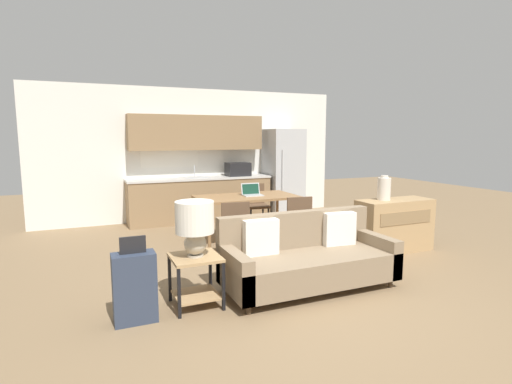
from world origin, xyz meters
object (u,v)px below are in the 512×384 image
at_px(table_lamp, 195,223).
at_px(couch, 306,259).
at_px(vase, 384,189).
at_px(dining_chair_near_right, 296,219).
at_px(laptop, 252,192).
at_px(credenza, 394,225).
at_px(dining_chair_near_left, 234,226).
at_px(refrigerator, 283,172).
at_px(side_table, 196,272).
at_px(dining_table, 246,200).
at_px(suitcase, 135,287).
at_px(dining_chair_far_right, 256,203).

bearing_deg(table_lamp, couch, 0.94).
height_order(vase, dining_chair_near_right, vase).
xyz_separation_m(table_lamp, laptop, (1.56, 2.24, -0.08)).
bearing_deg(credenza, dining_chair_near_left, 164.95).
bearing_deg(dining_chair_near_left, couch, 112.82).
bearing_deg(refrigerator, vase, -89.28).
bearing_deg(side_table, vase, 14.46).
bearing_deg(table_lamp, dining_table, 56.71).
distance_m(couch, dining_chair_near_left, 1.43).
distance_m(couch, table_lamp, 1.41).
bearing_deg(table_lamp, refrigerator, 52.56).
bearing_deg(vase, suitcase, -166.05).
xyz_separation_m(credenza, vase, (-0.18, 0.05, 0.56)).
xyz_separation_m(credenza, dining_chair_near_right, (-1.30, 0.70, 0.07)).
height_order(vase, dining_chair_near_left, vase).
xyz_separation_m(couch, laptop, (0.26, 2.22, 0.47)).
distance_m(refrigerator, couch, 4.38).
bearing_deg(dining_table, dining_chair_near_left, -122.78).
height_order(table_lamp, dining_chair_far_right, table_lamp).
bearing_deg(credenza, vase, 164.48).
relative_size(couch, vase, 5.35).
distance_m(credenza, laptop, 2.30).
distance_m(table_lamp, dining_chair_near_left, 1.72).
distance_m(couch, vase, 2.05).
xyz_separation_m(dining_chair_near_right, dining_chair_far_right, (0.02, 1.59, 0.00)).
bearing_deg(dining_chair_near_left, dining_table, -115.30).
xyz_separation_m(table_lamp, suitcase, (-0.61, -0.11, -0.54)).
bearing_deg(dining_chair_far_right, refrigerator, 48.34).
xyz_separation_m(vase, dining_chair_near_left, (-2.17, 0.58, -0.49)).
bearing_deg(laptop, table_lamp, -122.17).
height_order(side_table, dining_chair_near_left, dining_chair_near_left).
distance_m(couch, dining_chair_far_right, 3.11).
height_order(refrigerator, dining_chair_far_right, refrigerator).
bearing_deg(dining_chair_near_right, side_table, 43.11).
relative_size(laptop, suitcase, 0.40).
xyz_separation_m(couch, table_lamp, (-1.30, -0.02, 0.54)).
bearing_deg(side_table, table_lamp, -95.86).
relative_size(refrigerator, laptop, 5.67).
bearing_deg(dining_chair_near_left, dining_chair_far_right, -115.30).
distance_m(side_table, suitcase, 0.63).
relative_size(dining_chair_near_left, suitcase, 1.01).
height_order(dining_chair_near_left, dining_chair_near_right, same).
xyz_separation_m(dining_table, dining_chair_near_right, (0.52, -0.76, -0.22)).
relative_size(vase, dining_chair_near_right, 0.44).
height_order(side_table, laptop, laptop).
relative_size(couch, side_table, 3.74).
height_order(dining_chair_near_right, dining_chair_far_right, same).
xyz_separation_m(table_lamp, dining_chair_far_right, (1.99, 3.05, -0.41)).
bearing_deg(couch, dining_chair_far_right, 77.18).
xyz_separation_m(side_table, laptop, (1.56, 2.23, 0.44)).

